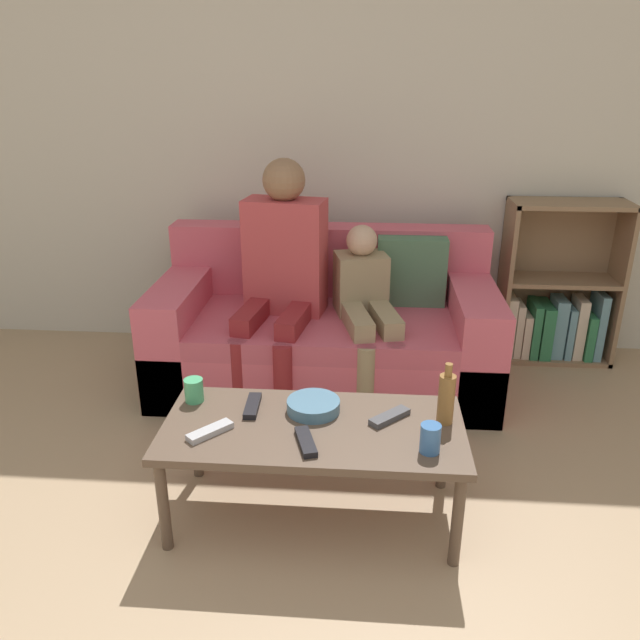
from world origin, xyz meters
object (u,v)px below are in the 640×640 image
object	(u,v)px
bookshelf	(555,302)
coffee_table	(313,435)
snack_bowl	(313,406)
cup_near	(194,390)
tv_remote_3	(210,431)
tv_remote_0	(252,406)
tv_remote_2	(390,417)
bottle	(446,398)
person_adult	(282,263)
tv_remote_1	(306,442)
person_child	(366,304)
cup_far	(430,438)
couch	(327,334)

from	to	relation	value
bookshelf	coffee_table	distance (m)	1.97
snack_bowl	cup_near	bearing A→B (deg)	174.79
coffee_table	tv_remote_3	bearing A→B (deg)	-166.61
bookshelf	tv_remote_0	xyz separation A→B (m)	(-1.49, -1.42, 0.07)
tv_remote_2	bottle	bearing A→B (deg)	45.15
person_adult	tv_remote_1	world-z (taller)	person_adult
person_child	cup_far	bearing A→B (deg)	-92.57
couch	coffee_table	distance (m)	1.12
coffee_table	couch	bearing A→B (deg)	91.34
tv_remote_2	couch	bearing A→B (deg)	151.76
tv_remote_0	tv_remote_1	bearing A→B (deg)	-47.30
person_adult	tv_remote_0	distance (m)	0.98
cup_near	cup_far	distance (m)	0.91
person_child	tv_remote_1	world-z (taller)	person_child
person_child	bookshelf	bearing A→B (deg)	12.66
tv_remote_2	bottle	world-z (taller)	bottle
cup_near	couch	bearing A→B (deg)	65.55
coffee_table	snack_bowl	distance (m)	0.12
couch	coffee_table	xyz separation A→B (m)	(0.03, -1.11, 0.08)
person_adult	tv_remote_2	xyz separation A→B (m)	(0.52, -0.99, -0.27)
tv_remote_1	tv_remote_2	world-z (taller)	same
person_adult	tv_remote_3	distance (m)	1.17
bookshelf	cup_near	size ratio (longest dim) A/B	10.01
couch	coffee_table	world-z (taller)	couch
tv_remote_1	tv_remote_3	world-z (taller)	same
tv_remote_0	tv_remote_1	distance (m)	0.32
couch	tv_remote_2	size ratio (longest dim) A/B	11.11
person_adult	snack_bowl	xyz separation A→B (m)	(0.24, -0.95, -0.26)
person_child	snack_bowl	xyz separation A→B (m)	(-0.19, -0.89, -0.07)
coffee_table	tv_remote_3	world-z (taller)	tv_remote_3
person_adult	tv_remote_1	bearing A→B (deg)	-69.65
bookshelf	bottle	distance (m)	1.67
coffee_table	tv_remote_3	distance (m)	0.37
tv_remote_0	bottle	xyz separation A→B (m)	(0.71, -0.04, 0.09)
person_child	cup_near	xyz separation A→B (m)	(-0.65, -0.85, -0.05)
cup_near	tv_remote_0	size ratio (longest dim) A/B	0.53
tv_remote_2	coffee_table	bearing A→B (deg)	-121.39
bookshelf	snack_bowl	size ratio (longest dim) A/B	4.63
person_adult	snack_bowl	size ratio (longest dim) A/B	5.97
cup_far	bottle	size ratio (longest dim) A/B	0.43
snack_bowl	bottle	bearing A→B (deg)	-4.87
coffee_table	cup_near	world-z (taller)	cup_near
cup_near	cup_far	bearing A→B (deg)	-17.52
coffee_table	bottle	xyz separation A→B (m)	(0.47, 0.06, 0.14)
couch	person_child	world-z (taller)	person_child
tv_remote_3	coffee_table	bearing A→B (deg)	56.16
bottle	cup_far	bearing A→B (deg)	-109.93
tv_remote_2	tv_remote_1	bearing A→B (deg)	-101.25
tv_remote_3	bottle	size ratio (longest dim) A/B	0.68
person_child	snack_bowl	world-z (taller)	person_child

